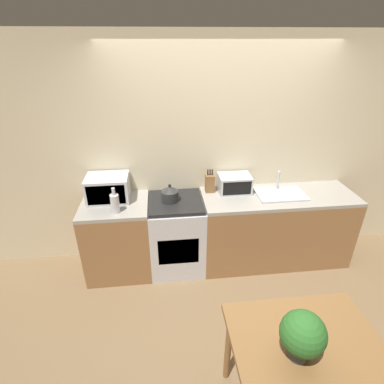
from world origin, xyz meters
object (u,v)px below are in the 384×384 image
Objects in this scene: microwave at (108,188)px; bottle at (115,203)px; stove_range at (177,234)px; kettle at (170,194)px; toaster_oven at (235,184)px; dining_table at (304,351)px.

bottle is (0.10, -0.29, -0.03)m from microwave.
stove_range is 0.54m from kettle.
bottle is at bearing -70.28° from microwave.
toaster_oven reaches higher than dining_table.
bottle is at bearing -162.43° from kettle.
dining_table is at bearing -48.78° from bottle.
stove_range is 3.23× the size of bottle.
toaster_oven is 1.91m from dining_table.
toaster_oven is at bearing 12.49° from stove_range.
dining_table is at bearing -51.53° from microwave.
bottle reaches higher than stove_range.
kettle is at bearing 114.56° from dining_table.
stove_range is 0.93× the size of dining_table.
stove_range is 1.98× the size of microwave.
bottle reaches higher than microwave.
dining_table is at bearing -88.94° from toaster_oven.
kettle reaches higher than stove_range.
microwave is at bearing 170.90° from stove_range.
kettle is 0.60m from bottle.
toaster_oven is at bearing 91.06° from dining_table.
microwave reaches higher than toaster_oven.
kettle is 0.55× the size of toaster_oven.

